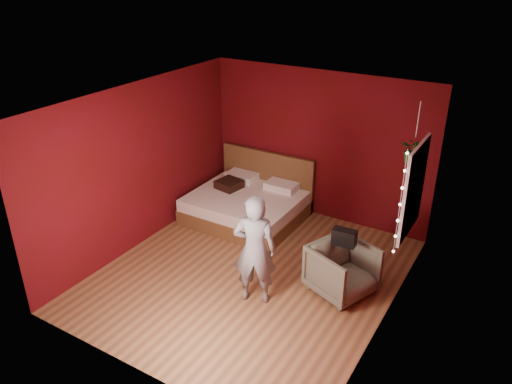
# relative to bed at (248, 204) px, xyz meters

# --- Properties ---
(floor) EXTENTS (4.50, 4.50, 0.00)m
(floor) POSITION_rel_bed_xyz_m (0.95, -1.49, -0.27)
(floor) COLOR #8E5C38
(floor) RESTS_ON ground
(room_walls) EXTENTS (4.04, 4.54, 2.62)m
(room_walls) POSITION_rel_bed_xyz_m (0.95, -1.49, 1.41)
(room_walls) COLOR #590913
(room_walls) RESTS_ON ground
(window) EXTENTS (0.05, 0.97, 1.27)m
(window) POSITION_rel_bed_xyz_m (2.92, -0.59, 1.23)
(window) COLOR white
(window) RESTS_ON room_walls
(fairy_lights) EXTENTS (0.04, 0.04, 1.45)m
(fairy_lights) POSITION_rel_bed_xyz_m (2.89, -1.12, 1.23)
(fairy_lights) COLOR silver
(fairy_lights) RESTS_ON room_walls
(bed) EXTENTS (1.87, 1.59, 1.03)m
(bed) POSITION_rel_bed_xyz_m (0.00, 0.00, 0.00)
(bed) COLOR brown
(bed) RESTS_ON ground
(person) EXTENTS (0.67, 0.57, 1.57)m
(person) POSITION_rel_bed_xyz_m (1.31, -1.95, 0.52)
(person) COLOR slate
(person) RESTS_ON ground
(armchair) EXTENTS (1.03, 1.01, 0.73)m
(armchair) POSITION_rel_bed_xyz_m (2.26, -1.19, 0.10)
(armchair) COLOR #676451
(armchair) RESTS_ON ground
(handbag) EXTENTS (0.33, 0.18, 0.23)m
(handbag) POSITION_rel_bed_xyz_m (2.23, -1.14, 0.57)
(handbag) COLOR black
(handbag) RESTS_ON armchair
(throw_pillow) EXTENTS (0.46, 0.46, 0.14)m
(throw_pillow) POSITION_rel_bed_xyz_m (-0.42, 0.03, 0.27)
(throw_pillow) COLOR black
(throw_pillow) RESTS_ON bed
(hanging_plant) EXTENTS (0.41, 0.38, 0.85)m
(hanging_plant) POSITION_rel_bed_xyz_m (2.79, -0.35, 1.66)
(hanging_plant) COLOR silver
(hanging_plant) RESTS_ON room_walls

